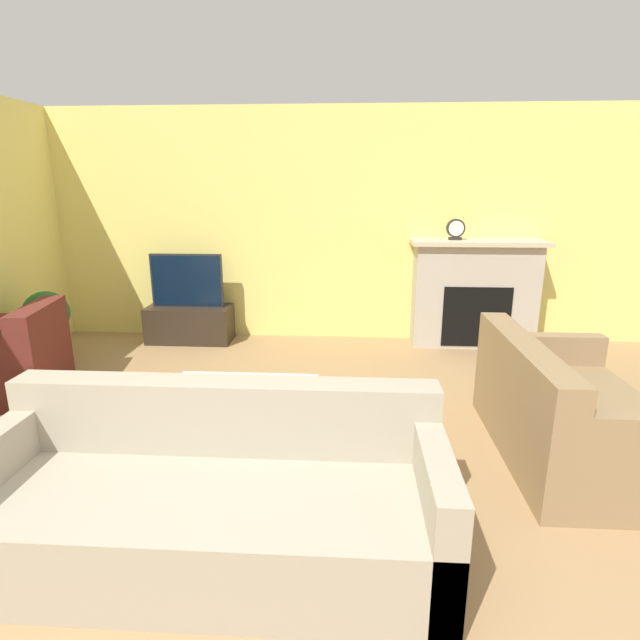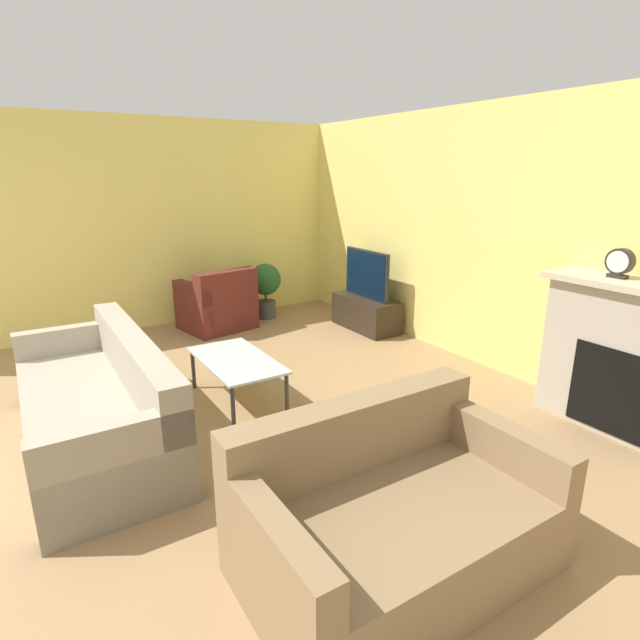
{
  "view_description": "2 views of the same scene",
  "coord_description": "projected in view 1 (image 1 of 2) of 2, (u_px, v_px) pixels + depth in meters",
  "views": [
    {
      "loc": [
        0.61,
        -1.31,
        1.83
      ],
      "look_at": [
        0.36,
        2.71,
        0.73
      ],
      "focal_mm": 28.0,
      "sensor_mm": 36.0,
      "label": 1
    },
    {
      "loc": [
        3.79,
        0.43,
        2.03
      ],
      "look_at": [
        0.34,
        2.59,
        0.81
      ],
      "focal_mm": 28.0,
      "sensor_mm": 36.0,
      "label": 2
    }
  ],
  "objects": [
    {
      "name": "fireplace",
      "position": [
        474.0,
        291.0,
        5.76
      ],
      "size": [
        1.5,
        0.47,
        1.23
      ],
      "color": "#B2A899",
      "rests_on": "ground_plane"
    },
    {
      "name": "mantel_clock",
      "position": [
        456.0,
        229.0,
        5.59
      ],
      "size": [
        0.2,
        0.07,
        0.23
      ],
      "color": "#28231E",
      "rests_on": "fireplace"
    },
    {
      "name": "couch_loveseat",
      "position": [
        568.0,
        417.0,
        3.43
      ],
      "size": [
        0.98,
        1.6,
        0.82
      ],
      "rotation": [
        0.0,
        0.0,
        1.57
      ],
      "color": "#8C704C",
      "rests_on": "ground_plane"
    },
    {
      "name": "tv",
      "position": [
        187.0,
        281.0,
        5.84
      ],
      "size": [
        0.85,
        0.06,
        0.63
      ],
      "color": "#232328",
      "rests_on": "tv_stand"
    },
    {
      "name": "couch_sectional",
      "position": [
        214.0,
        502.0,
        2.51
      ],
      "size": [
        2.29,
        0.9,
        0.82
      ],
      "color": "#9E937F",
      "rests_on": "ground_plane"
    },
    {
      "name": "armchair_by_window",
      "position": [
        15.0,
        363.0,
        4.42
      ],
      "size": [
        0.9,
        0.97,
        0.82
      ],
      "rotation": [
        0.0,
        0.0,
        -1.39
      ],
      "color": "#5B231E",
      "rests_on": "ground_plane"
    },
    {
      "name": "potted_plant",
      "position": [
        47.0,
        320.0,
        5.12
      ],
      "size": [
        0.45,
        0.45,
        0.78
      ],
      "color": "#47474C",
      "rests_on": "ground_plane"
    },
    {
      "name": "coffee_table",
      "position": [
        243.0,
        392.0,
        3.63
      ],
      "size": [
        1.07,
        0.57,
        0.41
      ],
      "color": "#333338",
      "rests_on": "ground_plane"
    },
    {
      "name": "wall_back",
      "position": [
        300.0,
        226.0,
        5.92
      ],
      "size": [
        8.88,
        0.06,
        2.7
      ],
      "color": "#EADB72",
      "rests_on": "ground_plane"
    },
    {
      "name": "tv_stand",
      "position": [
        190.0,
        324.0,
        5.98
      ],
      "size": [
        0.99,
        0.44,
        0.43
      ],
      "color": "#2D2319",
      "rests_on": "ground_plane"
    }
  ]
}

